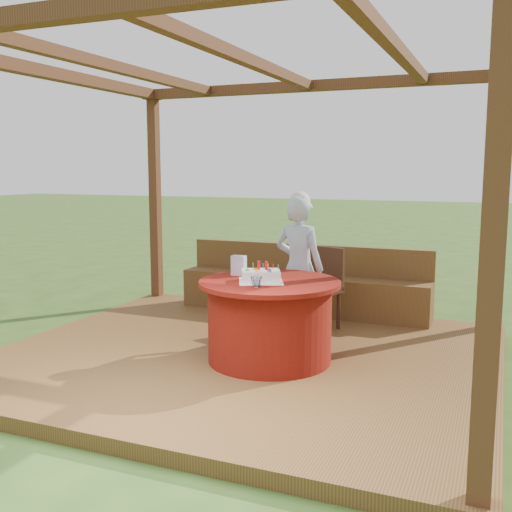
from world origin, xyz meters
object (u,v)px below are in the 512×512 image
Objects in this scene: chair at (321,284)px; elderly_woman at (299,266)px; table at (270,320)px; gift_bag at (239,265)px; bench at (303,290)px; birthday_cake at (261,276)px; drinking_glass at (256,282)px.

chair is 0.52m from elderly_woman.
gift_bag is at bearing 158.52° from table.
table is at bearing -81.03° from bench.
bench is at bearing 86.32° from gift_bag.
birthday_cake is (0.24, -1.94, 0.52)m from bench.
drinking_glass is at bearing -52.84° from gift_bag.
chair is 9.16× the size of drinking_glass.
birthday_cake is 2.72× the size of gift_bag.
drinking_glass is (-0.10, -1.56, 0.29)m from chair.
elderly_woman reaches higher than gift_bag.
drinking_glass is at bearing -90.01° from elderly_woman.
elderly_woman is at bearing 59.65° from gift_bag.
birthday_cake is at bearing 103.48° from drinking_glass.
elderly_woman is 0.88m from birthday_cake.
bench is at bearing 97.07° from birthday_cake.
elderly_woman is 15.61× the size of drinking_glass.
gift_bag reaches higher than birthday_cake.
drinking_glass is at bearing -76.52° from birthday_cake.
birthday_cake is at bearing -124.66° from table.
gift_bag is (-0.31, 0.22, 0.04)m from birthday_cake.
chair is at bearing -57.13° from bench.
chair is at bearing 85.18° from table.
elderly_woman is (-0.10, -0.44, 0.26)m from chair.
bench is at bearing 105.74° from elderly_woman.
elderly_woman is at bearing -102.93° from chair.
elderly_woman reaches higher than chair.
drinking_glass is at bearing -82.22° from bench.
birthday_cake is (-0.16, -1.32, 0.30)m from chair.
bench is 1.20m from elderly_woman.
birthday_cake is 5.23× the size of drinking_glass.
chair is at bearing 77.07° from elderly_woman.
table is at bearing 55.34° from birthday_cake.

